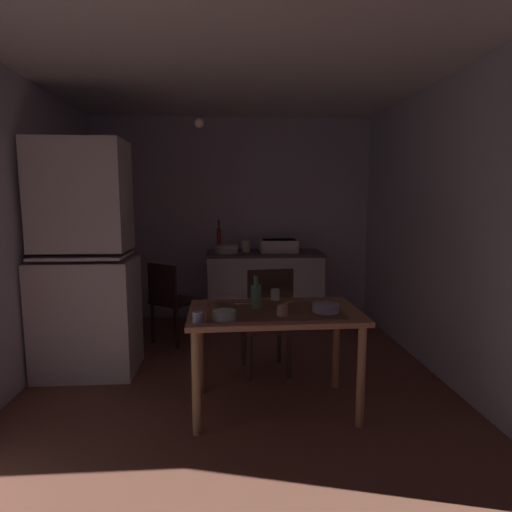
% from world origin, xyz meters
% --- Properties ---
extents(ground_plane, '(4.55, 4.55, 0.00)m').
position_xyz_m(ground_plane, '(0.00, 0.00, 0.00)').
color(ground_plane, brown).
extents(wall_back, '(3.53, 0.10, 2.50)m').
position_xyz_m(wall_back, '(0.00, 1.83, 1.25)').
color(wall_back, silver).
rests_on(wall_back, ground).
extents(wall_left, '(0.10, 3.65, 2.50)m').
position_xyz_m(wall_left, '(-1.76, 0.00, 1.25)').
color(wall_left, silver).
rests_on(wall_left, ground).
extents(wall_right, '(0.10, 3.65, 2.50)m').
position_xyz_m(wall_right, '(1.76, 0.00, 1.25)').
color(wall_right, silver).
rests_on(wall_right, ground).
extents(ceiling_slab, '(3.53, 3.65, 0.10)m').
position_xyz_m(ceiling_slab, '(0.00, 0.00, 2.55)').
color(ceiling_slab, silver).
extents(hutch_cabinet, '(0.82, 0.57, 1.99)m').
position_xyz_m(hutch_cabinet, '(-1.29, 0.13, 0.93)').
color(hutch_cabinet, silver).
rests_on(hutch_cabinet, ground).
extents(counter_cabinet, '(1.37, 0.64, 0.88)m').
position_xyz_m(counter_cabinet, '(0.37, 1.46, 0.44)').
color(counter_cabinet, silver).
rests_on(counter_cabinet, ground).
extents(sink_basin, '(0.44, 0.34, 0.15)m').
position_xyz_m(sink_basin, '(0.54, 1.46, 0.96)').
color(sink_basin, white).
rests_on(sink_basin, counter_cabinet).
extents(hand_pump, '(0.05, 0.27, 0.39)m').
position_xyz_m(hand_pump, '(-0.18, 1.50, 1.05)').
color(hand_pump, maroon).
rests_on(hand_pump, counter_cabinet).
extents(mixing_bowl_counter, '(0.28, 0.28, 0.09)m').
position_xyz_m(mixing_bowl_counter, '(-0.09, 1.41, 0.92)').
color(mixing_bowl_counter, white).
rests_on(mixing_bowl_counter, counter_cabinet).
extents(stoneware_crock, '(0.11, 0.11, 0.14)m').
position_xyz_m(stoneware_crock, '(0.14, 1.48, 0.95)').
color(stoneware_crock, beige).
rests_on(stoneware_crock, counter_cabinet).
extents(dining_table, '(1.21, 0.73, 0.73)m').
position_xyz_m(dining_table, '(0.26, -0.63, 0.64)').
color(dining_table, '#9F714E').
rests_on(dining_table, ground).
extents(chair_far_side, '(0.45, 0.45, 0.94)m').
position_xyz_m(chair_far_side, '(0.26, -0.05, 0.49)').
color(chair_far_side, '#36251B').
rests_on(chair_far_side, ground).
extents(chair_by_counter, '(0.56, 0.56, 0.85)m').
position_xyz_m(chair_by_counter, '(-0.67, 0.83, 0.47)').
color(chair_by_counter, '#301E1A').
rests_on(chair_by_counter, ground).
extents(serving_bowl_wide, '(0.15, 0.15, 0.06)m').
position_xyz_m(serving_bowl_wide, '(-0.09, -0.83, 0.76)').
color(serving_bowl_wide, '#ADD1C1').
rests_on(serving_bowl_wide, dining_table).
extents(soup_bowl_small, '(0.19, 0.19, 0.05)m').
position_xyz_m(soup_bowl_small, '(0.61, -0.69, 0.76)').
color(soup_bowl_small, '#9EB2C6').
rests_on(soup_bowl_small, dining_table).
extents(teacup_cream, '(0.07, 0.07, 0.08)m').
position_xyz_m(teacup_cream, '(0.30, -0.33, 0.78)').
color(teacup_cream, '#ADD1C1').
rests_on(teacup_cream, dining_table).
extents(teacup_mint, '(0.08, 0.08, 0.07)m').
position_xyz_m(teacup_mint, '(0.29, -0.76, 0.77)').
color(teacup_mint, tan).
rests_on(teacup_mint, dining_table).
extents(mug_tall, '(0.07, 0.07, 0.07)m').
position_xyz_m(mug_tall, '(-0.26, -0.90, 0.77)').
color(mug_tall, '#9EB2C6').
rests_on(mug_tall, dining_table).
extents(glass_bottle, '(0.08, 0.08, 0.24)m').
position_xyz_m(glass_bottle, '(0.13, -0.55, 0.83)').
color(glass_bottle, '#4C7F56').
rests_on(glass_bottle, dining_table).
extents(table_knife, '(0.15, 0.13, 0.00)m').
position_xyz_m(table_knife, '(0.36, -0.45, 0.74)').
color(table_knife, silver).
rests_on(table_knife, dining_table).
extents(teaspoon_near_bowl, '(0.14, 0.03, 0.00)m').
position_xyz_m(teaspoon_near_bowl, '(0.05, -0.44, 0.74)').
color(teaspoon_near_bowl, beige).
rests_on(teaspoon_near_bowl, dining_table).
extents(pendant_bulb, '(0.08, 0.08, 0.08)m').
position_xyz_m(pendant_bulb, '(-0.29, 0.13, 2.13)').
color(pendant_bulb, '#F9EFCC').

